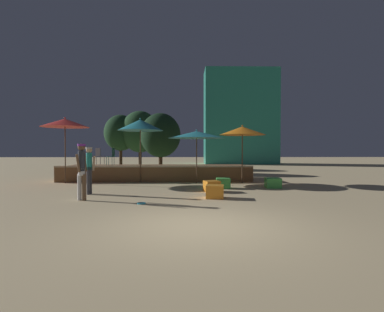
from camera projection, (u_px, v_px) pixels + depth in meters
name	position (u px, v px, depth m)	size (l,w,h in m)	color
ground_plane	(198.00, 226.00, 6.51)	(120.00, 120.00, 0.00)	#D1B784
wooden_deck	(157.00, 173.00, 16.64)	(10.07, 3.05, 0.84)	brown
patio_umbrella_0	(65.00, 123.00, 14.69)	(2.30, 2.30, 3.26)	brown
patio_umbrella_1	(242.00, 131.00, 14.72)	(2.28, 2.28, 2.88)	brown
patio_umbrella_2	(140.00, 125.00, 15.04)	(2.28, 2.28, 3.25)	brown
patio_umbrella_3	(197.00, 135.00, 14.79)	(2.84, 2.84, 2.66)	brown
cube_seat_0	(223.00, 183.00, 12.86)	(0.61, 0.61, 0.43)	#4CC651
cube_seat_1	(212.00, 186.00, 11.79)	(0.69, 0.69, 0.43)	orange
cube_seat_2	(215.00, 192.00, 10.24)	(0.67, 0.67, 0.44)	orange
cube_seat_3	(273.00, 183.00, 13.02)	(0.68, 0.68, 0.43)	#4CC651
person_0	(89.00, 167.00, 11.11)	(0.47, 0.30, 1.76)	#3F3F47
person_1	(82.00, 168.00, 9.74)	(0.30, 0.55, 1.86)	brown
bistro_chair_0	(112.00, 155.00, 15.72)	(0.40, 0.40, 0.90)	#1E4C47
bistro_chair_1	(99.00, 155.00, 16.61)	(0.46, 0.47, 0.90)	#47474C
frisbee_disc	(141.00, 203.00, 9.14)	(0.27, 0.27, 0.03)	#33B2D8
background_tree_0	(121.00, 133.00, 26.98)	(2.95, 2.95, 4.81)	#3D2B1C
background_tree_1	(140.00, 132.00, 26.73)	(3.36, 3.36, 5.12)	#3D2B1C
background_tree_2	(161.00, 135.00, 21.51)	(2.89, 2.89, 4.29)	#3D2B1C
distant_building	(240.00, 117.00, 35.30)	(8.44, 3.69, 10.97)	teal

